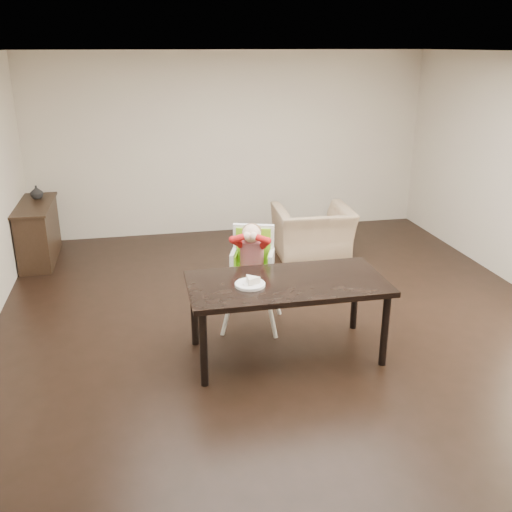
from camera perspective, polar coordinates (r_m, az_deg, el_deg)
The scene contains 8 objects.
ground at distance 5.93m, azimuth 3.34°, elevation -7.45°, with size 7.00×7.00×0.00m, color black.
room_walls at distance 5.32m, azimuth 3.75°, elevation 10.51°, with size 6.02×7.02×2.71m.
dining_table at distance 5.22m, azimuth 3.12°, elevation -3.32°, with size 1.80×0.90×0.75m.
high_chair at distance 5.76m, azimuth -0.39°, elevation 0.22°, with size 0.58×0.58×1.10m.
plate at distance 5.07m, azimuth -0.53°, elevation -2.69°, with size 0.27×0.27×0.08m.
armchair at distance 7.90m, azimuth 5.71°, elevation 3.25°, with size 1.03×0.67×0.90m, color tan.
sideboard at distance 8.22m, azimuth -20.94°, elevation 2.26°, with size 0.44×1.26×0.79m.
vase at distance 8.36m, azimuth -21.09°, elevation 5.95°, with size 0.17×0.18×0.17m, color #99999E.
Camera 1 is at (-1.41, -5.05, 2.76)m, focal length 40.00 mm.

